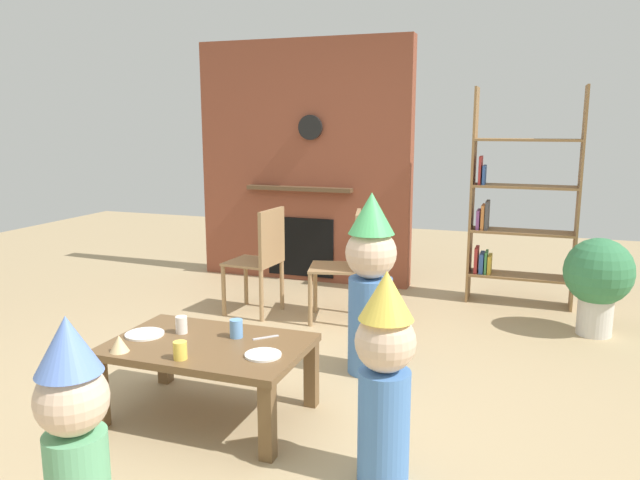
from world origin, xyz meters
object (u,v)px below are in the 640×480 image
(child_with_cone_hat, at_px, (75,435))
(child_in_pink, at_px, (385,372))
(paper_cup_near_left, at_px, (180,350))
(potted_plant_tall, at_px, (598,277))
(bookshelf, at_px, (516,208))
(paper_plate_front, at_px, (145,334))
(dining_chair_middle, at_px, (346,259))
(paper_cup_near_right, at_px, (181,325))
(paper_cup_center, at_px, (236,328))
(paper_plate_rear, at_px, (263,355))
(birthday_cake_slice, at_px, (119,343))
(child_by_the_chairs, at_px, (371,279))
(coffee_table, at_px, (208,354))
(dining_chair_left, at_px, (262,255))

(child_with_cone_hat, relative_size, child_in_pink, 0.97)
(paper_cup_near_left, xyz_separation_m, potted_plant_tall, (2.12, 2.39, -0.02))
(bookshelf, relative_size, paper_plate_front, 8.81)
(dining_chair_middle, bearing_deg, child_in_pink, 97.70)
(dining_chair_middle, bearing_deg, paper_cup_near_right, 62.47)
(paper_plate_front, bearing_deg, bookshelf, 56.59)
(paper_cup_near_left, xyz_separation_m, paper_cup_center, (0.12, 0.38, 0.00))
(paper_plate_rear, bearing_deg, paper_cup_center, 141.49)
(paper_cup_near_right, height_order, dining_chair_middle, dining_chair_middle)
(paper_cup_near_right, xyz_separation_m, birthday_cake_slice, (-0.15, -0.36, -0.00))
(child_with_cone_hat, height_order, potted_plant_tall, child_with_cone_hat)
(paper_cup_center, distance_m, potted_plant_tall, 2.84)
(paper_cup_center, height_order, paper_plate_front, paper_cup_center)
(paper_plate_front, height_order, potted_plant_tall, potted_plant_tall)
(child_with_cone_hat, xyz_separation_m, child_in_pink, (0.92, 0.87, 0.02))
(paper_cup_near_left, relative_size, paper_cup_center, 0.90)
(bookshelf, bearing_deg, paper_plate_rear, -111.01)
(bookshelf, xyz_separation_m, paper_cup_near_left, (-1.48, -3.07, -0.39))
(paper_cup_center, height_order, paper_plate_rear, paper_cup_center)
(paper_cup_center, xyz_separation_m, birthday_cake_slice, (-0.47, -0.40, -0.01))
(paper_cup_near_left, xyz_separation_m, paper_cup_near_right, (-0.20, 0.34, 0.00))
(paper_cup_near_left, distance_m, paper_cup_center, 0.40)
(paper_cup_center, distance_m, child_by_the_chairs, 0.95)
(paper_cup_center, xyz_separation_m, paper_plate_rear, (0.25, -0.20, -0.04))
(paper_plate_front, height_order, paper_plate_rear, same)
(coffee_table, relative_size, potted_plant_tall, 1.42)
(coffee_table, height_order, birthday_cake_slice, birthday_cake_slice)
(birthday_cake_slice, xyz_separation_m, dining_chair_middle, (0.59, 2.11, 0.04))
(birthday_cake_slice, relative_size, potted_plant_tall, 0.13)
(child_in_pink, height_order, child_by_the_chairs, child_by_the_chairs)
(paper_cup_near_right, bearing_deg, child_by_the_chairs, 41.82)
(bookshelf, distance_m, dining_chair_left, 2.25)
(child_in_pink, xyz_separation_m, potted_plant_tall, (1.07, 2.42, -0.06))
(bookshelf, bearing_deg, child_with_cone_hat, -108.82)
(child_with_cone_hat, bearing_deg, potted_plant_tall, -37.13)
(paper_plate_rear, height_order, child_by_the_chairs, child_by_the_chairs)
(paper_cup_center, bearing_deg, paper_plate_front, -164.30)
(paper_plate_rear, xyz_separation_m, child_with_cone_hat, (-0.24, -1.08, 0.07))
(paper_cup_near_right, height_order, birthday_cake_slice, paper_cup_near_right)
(paper_cup_center, bearing_deg, paper_cup_near_right, -172.93)
(bookshelf, distance_m, coffee_table, 3.22)
(child_in_pink, distance_m, dining_chair_middle, 2.28)
(paper_cup_center, bearing_deg, paper_cup_near_left, -107.53)
(bookshelf, bearing_deg, child_in_pink, -97.85)
(birthday_cake_slice, bearing_deg, paper_plate_front, 95.88)
(paper_cup_near_right, bearing_deg, paper_plate_rear, -15.67)
(coffee_table, height_order, paper_cup_near_left, paper_cup_near_left)
(dining_chair_middle, bearing_deg, child_with_cone_hat, 74.55)
(paper_cup_near_right, bearing_deg, paper_cup_near_left, -58.90)
(child_with_cone_hat, xyz_separation_m, child_by_the_chairs, (0.55, 2.04, 0.12))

